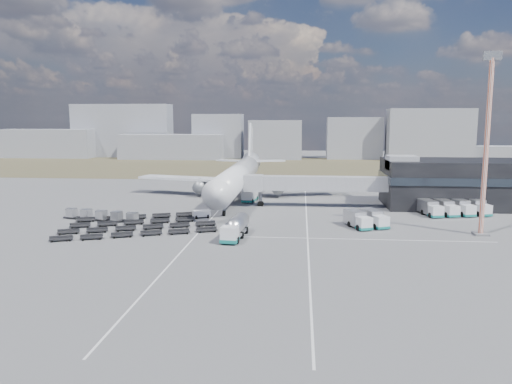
{
  "coord_description": "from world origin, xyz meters",
  "views": [
    {
      "loc": [
        14.82,
        -85.4,
        18.78
      ],
      "look_at": [
        5.78,
        14.19,
        4.0
      ],
      "focal_mm": 35.0,
      "sensor_mm": 36.0,
      "label": 1
    }
  ],
  "objects": [
    {
      "name": "catering_truck",
      "position": [
        3.32,
        26.32,
        1.44
      ],
      "size": [
        3.41,
        6.45,
        2.82
      ],
      "rotation": [
        0.0,
        0.0,
        -0.15
      ],
      "color": "silver",
      "rests_on": "ground"
    },
    {
      "name": "fuel_tanker",
      "position": [
        4.56,
        -8.79,
        1.64
      ],
      "size": [
        3.49,
        10.37,
        3.29
      ],
      "rotation": [
        0.0,
        0.0,
        -0.09
      ],
      "color": "silver",
      "rests_on": "ground"
    },
    {
      "name": "baggage_dollies",
      "position": [
        -13.87,
        -2.74,
        0.41
      ],
      "size": [
        29.19,
        24.03,
        0.82
      ],
      "rotation": [
        0.0,
        0.0,
        0.37
      ],
      "color": "black",
      "rests_on": "ground"
    },
    {
      "name": "ground",
      "position": [
        0.0,
        0.0,
        0.0
      ],
      "size": [
        420.0,
        420.0,
        0.0
      ],
      "primitive_type": "plane",
      "color": "#565659",
      "rests_on": "ground"
    },
    {
      "name": "service_trucks_near",
      "position": [
        26.22,
        1.17,
        1.45
      ],
      "size": [
        7.64,
        8.24,
        2.67
      ],
      "rotation": [
        0.0,
        0.0,
        0.39
      ],
      "color": "silver",
      "rests_on": "ground"
    },
    {
      "name": "service_trucks_far",
      "position": [
        44.84,
        13.98,
        1.47
      ],
      "size": [
        13.4,
        9.3,
        2.71
      ],
      "rotation": [
        0.0,
        0.0,
        0.23
      ],
      "color": "silver",
      "rests_on": "ground"
    },
    {
      "name": "lane_markings",
      "position": [
        9.77,
        3.0,
        0.01
      ],
      "size": [
        47.12,
        110.0,
        0.01
      ],
      "color": "silver",
      "rests_on": "ground"
    },
    {
      "name": "floodlight_mast",
      "position": [
        44.08,
        -3.18,
        14.56
      ],
      "size": [
        2.76,
        2.24,
        29.05
      ],
      "rotation": [
        0.0,
        0.0,
        -0.16
      ],
      "color": "#B9401D",
      "rests_on": "ground"
    },
    {
      "name": "skyline",
      "position": [
        -17.88,
        149.81,
        9.15
      ],
      "size": [
        305.84,
        25.12,
        25.65
      ],
      "color": "gray",
      "rests_on": "ground"
    },
    {
      "name": "airliner",
      "position": [
        0.0,
        32.38,
        5.29
      ],
      "size": [
        51.59,
        64.53,
        17.62
      ],
      "color": "silver",
      "rests_on": "ground"
    },
    {
      "name": "pushback_tug",
      "position": [
        -4.0,
        6.62,
        0.73
      ],
      "size": [
        3.68,
        2.97,
        1.46
      ],
      "primitive_type": "cube",
      "rotation": [
        0.0,
        0.0,
        0.42
      ],
      "color": "silver",
      "rests_on": "ground"
    },
    {
      "name": "grass_strip",
      "position": [
        0.0,
        110.0,
        0.01
      ],
      "size": [
        420.0,
        90.0,
        0.01
      ],
      "primitive_type": "cube",
      "color": "#49432C",
      "rests_on": "ground"
    },
    {
      "name": "uld_row",
      "position": [
        -21.91,
        2.27,
        1.03
      ],
      "size": [
        15.72,
        5.06,
        1.73
      ],
      "rotation": [
        0.0,
        0.0,
        -0.22
      ],
      "color": "black",
      "rests_on": "ground"
    },
    {
      "name": "jet_bridge",
      "position": [
        15.9,
        20.42,
        5.05
      ],
      "size": [
        30.3,
        3.8,
        7.05
      ],
      "color": "#939399",
      "rests_on": "ground"
    },
    {
      "name": "terminal",
      "position": [
        47.77,
        23.96,
        5.25
      ],
      "size": [
        30.4,
        16.4,
        11.0
      ],
      "color": "black",
      "rests_on": "ground"
    }
  ]
}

